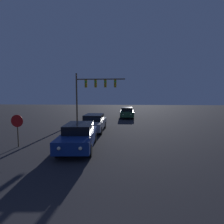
{
  "coord_description": "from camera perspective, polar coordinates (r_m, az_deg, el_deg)",
  "views": [
    {
      "loc": [
        1.08,
        -1.23,
        3.29
      ],
      "look_at": [
        0.0,
        14.26,
        1.82
      ],
      "focal_mm": 28.0,
      "sensor_mm": 36.0,
      "label": 1
    }
  ],
  "objects": [
    {
      "name": "car_mid",
      "position": [
        16.3,
        -6.01,
        -3.39
      ],
      "size": [
        1.96,
        4.83,
        1.53
      ],
      "rotation": [
        0.0,
        0.0,
        3.14
      ],
      "color": "#99999E",
      "rests_on": "ground_plane"
    },
    {
      "name": "traffic_signal_mast",
      "position": [
        20.92,
        -6.46,
        7.79
      ],
      "size": [
        5.84,
        0.3,
        5.9
      ],
      "color": "brown",
      "rests_on": "ground_plane"
    },
    {
      "name": "car_far",
      "position": [
        25.88,
        4.88,
        -0.12
      ],
      "size": [
        1.96,
        4.83,
        1.53
      ],
      "rotation": [
        0.0,
        0.0,
        3.14
      ],
      "color": "#1E4728",
      "rests_on": "ground_plane"
    },
    {
      "name": "car_near",
      "position": [
        11.13,
        -10.86,
        -7.6
      ],
      "size": [
        2.26,
        4.93,
        1.53
      ],
      "rotation": [
        0.0,
        0.0,
        3.22
      ],
      "color": "navy",
      "rests_on": "ground_plane"
    },
    {
      "name": "stop_sign",
      "position": [
        12.64,
        -28.54,
        -3.6
      ],
      "size": [
        0.79,
        0.07,
        2.08
      ],
      "color": "brown",
      "rests_on": "ground_plane"
    }
  ]
}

